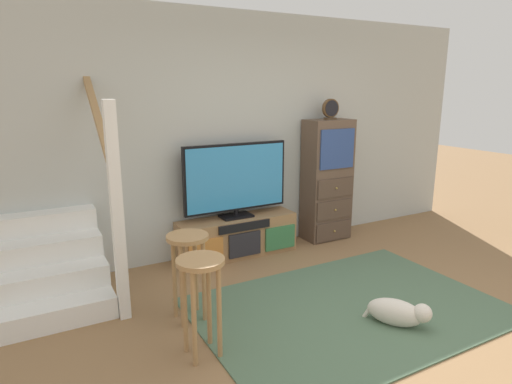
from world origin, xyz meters
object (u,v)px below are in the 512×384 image
at_px(desk_clock, 331,109).
at_px(dog, 398,312).
at_px(bar_stool_near, 201,285).
at_px(media_console, 237,236).
at_px(side_cabinet, 327,180).
at_px(television, 236,179).
at_px(bar_stool_far, 188,257).

height_order(desk_clock, dog, desk_clock).
bearing_deg(bar_stool_near, desk_clock, 34.47).
bearing_deg(desk_clock, media_console, 179.78).
distance_m(media_console, desk_clock, 1.89).
bearing_deg(media_console, desk_clock, -0.22).
bearing_deg(desk_clock, dog, -111.68).
height_order(media_console, bar_stool_near, bar_stool_near).
distance_m(side_cabinet, bar_stool_near, 2.84).
xyz_separation_m(television, dog, (0.47, -2.02, -0.78)).
bearing_deg(media_console, bar_stool_near, -123.69).
bearing_deg(desk_clock, bar_stool_far, -154.27).
bearing_deg(media_console, bar_stool_far, -132.01).
bearing_deg(dog, desk_clock, 68.32).
relative_size(media_console, television, 1.12).
relative_size(side_cabinet, desk_clock, 6.13).
bearing_deg(bar_stool_near, media_console, 56.31).
distance_m(media_console, dog, 2.05).
height_order(media_console, desk_clock, desk_clock).
bearing_deg(side_cabinet, media_console, -179.54).
bearing_deg(television, media_console, -90.00).
xyz_separation_m(media_console, dog, (0.47, -1.99, -0.11)).
bearing_deg(side_cabinet, dog, -111.58).
bearing_deg(bar_stool_far, television, 48.61).
height_order(side_cabinet, dog, side_cabinet).
height_order(desk_clock, bar_stool_far, desk_clock).
bearing_deg(media_console, side_cabinet, 0.46).
xyz_separation_m(side_cabinet, bar_stool_far, (-2.23, -1.09, -0.21)).
distance_m(television, bar_stool_near, 1.98).
distance_m(television, side_cabinet, 1.27).
xyz_separation_m(bar_stool_far, dog, (1.44, -0.91, -0.43)).
relative_size(bar_stool_far, dog, 1.52).
bearing_deg(desk_clock, bar_stool_near, -145.53).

